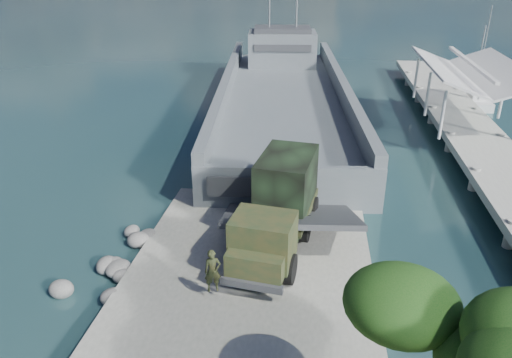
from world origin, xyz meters
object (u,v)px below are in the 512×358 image
Objects in this scene: landing_craft at (283,106)px; soldier at (213,280)px; sailboat_near at (473,100)px; sailboat_far at (480,71)px; military_truck at (279,206)px; pier at (466,117)px.

landing_craft is 22.97× the size of soldier.
sailboat_near is 0.94× the size of sailboat_far.
landing_craft is 4.80× the size of military_truck.
landing_craft reaches higher than soldier.
military_truck reaches higher than soldier.
pier reaches higher than soldier.
soldier is at bearing -97.07° from landing_craft.
pier is at bearing 36.57° from soldier.
landing_craft is 5.30× the size of sailboat_far.
landing_craft is at bearing -165.99° from sailboat_near.
military_truck is at bearing -111.33° from sailboat_far.
sailboat_far is at bearing 72.02° from military_truck.
pier is at bearing -19.18° from landing_craft.
landing_craft is 19.82m from military_truck.
military_truck is 1.11× the size of sailboat_far.
military_truck is 4.79× the size of soldier.
sailboat_near is 12.68m from sailboat_far.
landing_craft is (-13.22, 3.35, -0.67)m from pier.
military_truck is at bearing 44.83° from soldier.
pier is 9.59m from sailboat_near.
military_truck is 4.86m from soldier.
military_truck is at bearing -126.25° from pier.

